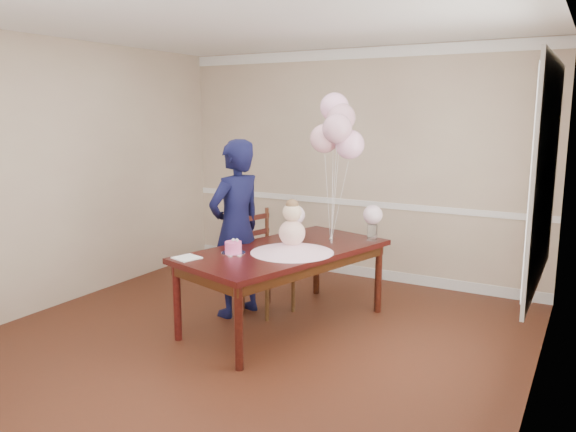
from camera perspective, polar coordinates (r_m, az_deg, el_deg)
The scene contains 51 objects.
floor at distance 4.90m, azimuth -5.12°, elevation -13.25°, with size 4.50×5.00×0.00m, color #34160D.
ceiling at distance 4.54m, azimuth -5.72°, elevation 19.69°, with size 4.50×5.00×0.02m, color white.
wall_back at distance 6.73m, azimuth 6.78°, elevation 5.16°, with size 4.50×0.02×2.70m, color tan.
wall_left at distance 6.09m, azimuth -23.20°, elevation 3.81°, with size 0.02×5.00×2.70m, color tan.
wall_right at distance 3.76m, azimuth 24.18°, elevation 0.04°, with size 0.02×5.00×2.70m, color tan.
chair_rail_trim at distance 6.77m, azimuth 6.66°, elevation 1.36°, with size 4.50×0.02×0.07m, color white.
crown_molding at distance 6.72m, azimuth 6.99°, elevation 16.08°, with size 4.50×0.02×0.12m, color white.
baseboard_trim at distance 6.96m, azimuth 6.51°, elevation -5.49°, with size 4.50×0.02×0.12m, color silver.
window_frame at distance 4.23m, azimuth 24.72°, elevation 3.82°, with size 0.02×1.66×1.56m, color silver.
window_blinds at distance 4.23m, azimuth 24.47°, elevation 3.84°, with size 0.01×1.50×1.40m, color white.
dining_table_top at distance 5.16m, azimuth -0.38°, elevation -3.59°, with size 0.98×1.97×0.05m, color black.
table_apron at distance 5.18m, azimuth -0.37°, elevation -4.38°, with size 0.89×1.87×0.10m, color black.
table_leg_fl at distance 5.02m, azimuth -11.20°, elevation -8.59°, with size 0.07×0.07×0.69m, color black.
table_leg_fr at distance 4.40m, azimuth -5.03°, elevation -11.23°, with size 0.07×0.07×0.69m, color black.
table_leg_bl at distance 6.17m, azimuth 2.90°, elevation -4.79°, with size 0.07×0.07×0.69m, color black.
table_leg_br at distance 5.67m, azimuth 9.16°, elevation -6.29°, with size 0.07×0.07×0.69m, color black.
baby_skirt at distance 5.01m, azimuth 0.42°, elevation -3.16°, with size 0.75×0.75×0.10m, color #FFBBD4.
baby_torso at distance 4.98m, azimuth 0.42°, elevation -1.73°, with size 0.24×0.24×0.24m, color pink.
baby_head at distance 4.94m, azimuth 0.42°, elevation 0.39°, with size 0.17×0.17×0.17m, color beige.
baby_hair at distance 4.93m, azimuth 0.42°, elevation 1.06°, with size 0.12×0.12×0.12m, color brown.
cake_platter at distance 5.01m, azimuth -5.57°, elevation -3.75°, with size 0.22×0.22×0.01m, color silver.
birthday_cake at distance 5.00m, azimuth -5.59°, elevation -3.16°, with size 0.15×0.15×0.10m, color #FF50A3.
cake_flower_a at distance 4.98m, azimuth -5.60°, elevation -2.44°, with size 0.03×0.03×0.03m, color white.
cake_flower_b at distance 4.97m, azimuth -5.21°, elevation -2.46°, with size 0.03×0.03×0.03m, color white.
rose_vase_near at distance 5.44m, azimuth 0.73°, elevation -1.73°, with size 0.10×0.10×0.16m, color silver.
roses_near at distance 5.41m, azimuth 0.74°, elevation 0.11°, with size 0.19×0.19×0.19m, color white.
rose_vase_far at distance 5.52m, azimuth 8.56°, elevation -1.67°, with size 0.10×0.10×0.16m, color silver.
roses_far at distance 5.49m, azimuth 8.61°, elevation 0.14°, with size 0.19×0.19×0.19m, color silver.
napkin at distance 4.89m, azimuth -10.24°, elevation -4.20°, with size 0.20×0.20×0.01m, color white.
balloon_weight at distance 5.48m, azimuth 4.38°, elevation -2.42°, with size 0.04×0.04×0.02m, color silver.
balloon_a at distance 5.41m, azimuth 3.72°, elevation 7.85°, with size 0.28×0.28×0.28m, color #FFB4C2.
balloon_b at distance 5.24m, azimuth 5.02°, elevation 8.83°, with size 0.28×0.28×0.28m, color #DF9EB4.
balloon_c at distance 5.40m, azimuth 5.40°, elevation 9.92°, with size 0.28×0.28×0.28m, color #D99AAD.
balloon_d at distance 5.48m, azimuth 4.75°, elevation 10.97°, with size 0.28×0.28×0.28m, color #FFB4DB.
balloon_e at distance 5.31m, azimuth 6.29°, elevation 7.23°, with size 0.28×0.28×0.28m, color #FFB4DA.
balloon_ribbon_a at distance 5.43m, azimuth 4.04°, elevation 1.91°, with size 0.00×0.00×0.83m, color silver.
balloon_ribbon_b at distance 5.34m, azimuth 4.68°, elevation 2.29°, with size 0.00×0.00×0.92m, color white.
balloon_ribbon_c at distance 5.41m, azimuth 4.87°, elevation 2.93°, with size 0.00×0.00×1.02m, color white.
balloon_ribbon_d at distance 5.45m, azimuth 4.55°, elevation 3.50°, with size 0.00×0.00×1.12m, color white.
balloon_ribbon_e at distance 5.38m, azimuth 5.30°, elevation 1.55°, with size 0.00×0.00×0.78m, color silver.
dining_chair_seat at distance 5.58m, azimuth -2.08°, elevation -5.35°, with size 0.44×0.44×0.05m, color #3A130F.
chair_leg_fl at distance 5.66m, azimuth -4.64°, elevation -7.61°, with size 0.04×0.04×0.43m, color black.
chair_leg_fr at distance 5.41m, azimuth -2.15°, elevation -8.46°, with size 0.04×0.04×0.43m, color #38210F.
chair_leg_bl at distance 5.89m, azimuth -1.98°, elevation -6.86°, with size 0.04×0.04×0.43m, color #35180E.
chair_leg_br at distance 5.64m, azimuth 0.52°, elevation -7.63°, with size 0.04×0.04×0.43m, color #361F0E.
chair_back_post_l at distance 5.53m, azimuth -4.86°, elevation -2.43°, with size 0.04×0.04×0.56m, color #3D1310.
chair_back_post_r at distance 5.77m, azimuth -2.15°, elevation -1.87°, with size 0.04×0.04×0.56m, color #3D1D10.
chair_slat_low at distance 5.68m, azimuth -3.46°, elevation -3.32°, with size 0.03×0.40×0.05m, color #3E1911.
chair_slat_mid at distance 5.64m, azimuth -3.48°, elevation -1.75°, with size 0.03×0.40×0.05m, color #35110E.
chair_slat_top at distance 5.61m, azimuth -3.50°, elevation -0.17°, with size 0.03×0.40×0.05m, color #37140F.
woman at distance 5.45m, azimuth -5.30°, elevation -1.28°, with size 0.63×0.42×1.72m, color black.
Camera 1 is at (2.55, -3.69, 1.98)m, focal length 35.00 mm.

